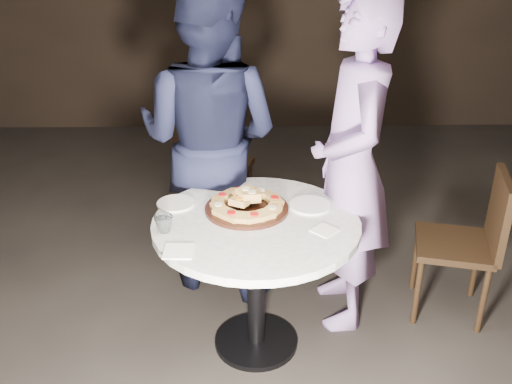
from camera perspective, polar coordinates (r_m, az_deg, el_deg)
The scene contains 13 objects.
floor at distance 3.27m, azimuth -1.14°, elevation -14.09°, with size 7.00×7.00×0.00m, color black.
table at distance 2.85m, azimuth 0.02°, elevation -5.37°, with size 1.14×1.14×0.76m.
serving_board at distance 2.87m, azimuth -0.93°, elevation -1.67°, with size 0.42×0.42×0.02m, color black.
focaccia_pile at distance 2.86m, azimuth -0.94°, elevation -1.02°, with size 0.38×0.38×0.10m.
plate_left at distance 2.96m, azimuth -8.03°, elevation -1.13°, with size 0.19×0.19×0.01m, color white.
plate_right at distance 2.92m, azimuth 5.43°, elevation -1.33°, with size 0.21×0.21×0.01m, color white.
water_glass at distance 2.70m, azimuth -9.20°, elevation -3.16°, with size 0.09×0.09×0.08m, color silver.
napkin_near at distance 2.55m, azimuth -7.76°, elevation -5.88°, with size 0.13×0.13×0.01m, color white.
napkin_far at distance 2.71m, azimuth 6.88°, elevation -3.83°, with size 0.11×0.11×0.01m, color white.
chair_far at distance 3.96m, azimuth -4.48°, elevation 2.84°, with size 0.56×0.58×0.97m.
chair_right at distance 3.38m, azimuth 20.83°, elevation -4.17°, with size 0.51×0.50×0.87m.
diner_navy at distance 3.33m, azimuth -4.72°, elevation 5.23°, with size 0.90×0.71×1.86m, color #141831.
diner_teal at distance 3.02m, azimuth 9.53°, elevation 2.42°, with size 0.67×0.44×1.83m, color #866FAF.
Camera 1 is at (0.02, -2.51, 2.10)m, focal length 40.00 mm.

